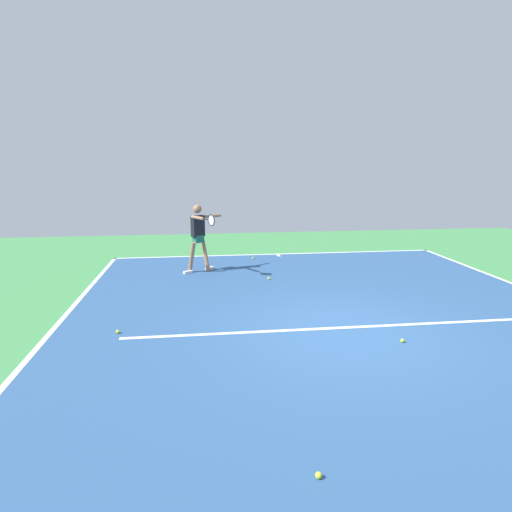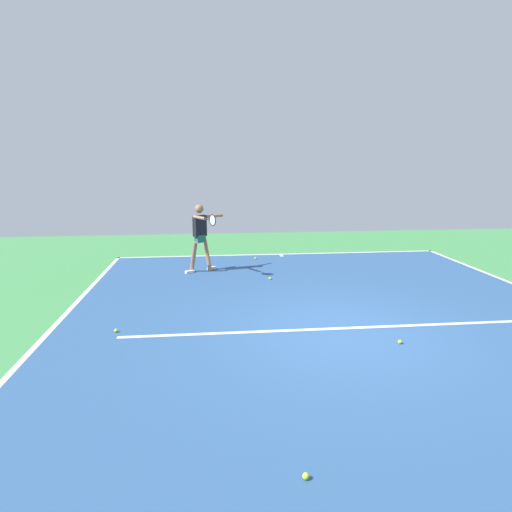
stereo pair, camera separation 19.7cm
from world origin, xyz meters
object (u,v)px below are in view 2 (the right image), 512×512
Objects in this scene: tennis_player at (201,233)px; tennis_ball_near_player at (116,331)px; tennis_ball_far_corner at (270,278)px; tennis_ball_by_sideline at (400,342)px; tennis_ball_by_baseline at (306,476)px; tennis_ball_centre_court at (255,258)px.

tennis_player is 4.63m from tennis_ball_near_player.
tennis_player is at bearing -31.68° from tennis_ball_far_corner.
tennis_ball_by_sideline is at bearing 110.39° from tennis_ball_far_corner.
tennis_player reaches higher than tennis_ball_near_player.
tennis_ball_by_baseline is (-1.08, 8.21, -1.03)m from tennis_player.
tennis_player is at bearing -108.56° from tennis_ball_near_player.
tennis_ball_by_baseline is at bearing 84.74° from tennis_ball_far_corner.
tennis_ball_by_baseline is at bearing 86.73° from tennis_ball_centre_court.
tennis_ball_by_baseline is (2.22, 2.92, 0.00)m from tennis_ball_by_sideline.
tennis_ball_far_corner is 1.00× the size of tennis_ball_centre_court.
tennis_ball_by_baseline is at bearing 65.77° from tennis_player.
tennis_ball_far_corner is 4.51m from tennis_ball_near_player.
tennis_ball_centre_court is at bearing -75.84° from tennis_ball_by_sideline.
tennis_ball_by_sideline is at bearing 167.98° from tennis_ball_near_player.
tennis_player is 2.36m from tennis_ball_centre_court.
tennis_ball_far_corner and tennis_ball_near_player have the same top height.
tennis_ball_by_sideline is 3.67m from tennis_ball_by_baseline.
tennis_ball_near_player is at bearing 45.31° from tennis_ball_far_corner.
tennis_ball_by_sideline is 4.50m from tennis_ball_far_corner.
tennis_player is 2.28m from tennis_ball_far_corner.
tennis_ball_far_corner is at bearing -95.26° from tennis_ball_by_baseline.
tennis_player is at bearing -58.00° from tennis_ball_by_sideline.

